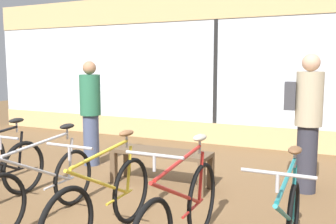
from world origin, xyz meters
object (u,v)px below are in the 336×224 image
Objects in this scene: display_bench at (161,157)px; customer_by_window at (90,111)px; bicycle_center_left at (42,186)px; bicycle_center_right at (104,202)px; bicycle_right at (181,214)px; customer_near_rack at (307,118)px.

display_bench is 0.81× the size of customer_by_window.
bicycle_center_right is at bearing -7.07° from bicycle_center_left.
bicycle_right reaches higher than display_bench.
bicycle_center_left is 1.72m from display_bench.
bicycle_center_left is at bearing -111.90° from display_bench.
bicycle_right is 1.04× the size of customer_by_window.
bicycle_center_left is at bearing 176.05° from bicycle_right.
bicycle_center_right is 0.95× the size of bicycle_right.
customer_near_rack reaches higher than bicycle_center_right.
bicycle_center_right is 2.88m from customer_by_window.
customer_near_rack is at bearing 1.56° from customer_by_window.
customer_by_window is at bearing 129.11° from bicycle_center_right.
display_bench is 0.77× the size of customer_near_rack.
bicycle_center_left is 1.24× the size of display_bench.
display_bench is at bearing -162.25° from customer_near_rack.
bicycle_center_left is 1.01× the size of customer_by_window.
customer_by_window is (-0.90, 2.09, 0.53)m from bicycle_center_left.
bicycle_center_right reaches higher than bicycle_center_left.
customer_by_window is (-2.58, 2.20, 0.51)m from bicycle_right.
bicycle_right is 3.43m from customer_by_window.
customer_near_rack is (1.58, 2.29, 0.60)m from bicycle_center_right.
display_bench is at bearing 68.10° from bicycle_center_left.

